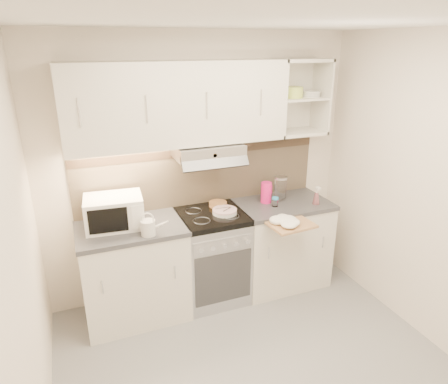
# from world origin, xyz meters

# --- Properties ---
(ground) EXTENTS (3.00, 3.00, 0.00)m
(ground) POSITION_xyz_m (0.00, 0.00, 0.00)
(ground) COLOR gray
(ground) RESTS_ON ground
(room_shell) EXTENTS (3.04, 2.84, 2.52)m
(room_shell) POSITION_xyz_m (0.00, 0.37, 1.63)
(room_shell) COLOR silver
(room_shell) RESTS_ON ground
(base_cabinet_left) EXTENTS (0.90, 0.60, 0.86)m
(base_cabinet_left) POSITION_xyz_m (-0.75, 1.10, 0.43)
(base_cabinet_left) COLOR silver
(base_cabinet_left) RESTS_ON ground
(worktop_left) EXTENTS (0.92, 0.62, 0.04)m
(worktop_left) POSITION_xyz_m (-0.75, 1.10, 0.88)
(worktop_left) COLOR #47474C
(worktop_left) RESTS_ON base_cabinet_left
(base_cabinet_right) EXTENTS (0.90, 0.60, 0.86)m
(base_cabinet_right) POSITION_xyz_m (0.75, 1.10, 0.43)
(base_cabinet_right) COLOR silver
(base_cabinet_right) RESTS_ON ground
(worktop_right) EXTENTS (0.92, 0.62, 0.04)m
(worktop_right) POSITION_xyz_m (0.75, 1.10, 0.88)
(worktop_right) COLOR #47474C
(worktop_right) RESTS_ON base_cabinet_right
(electric_range) EXTENTS (0.60, 0.60, 0.90)m
(electric_range) POSITION_xyz_m (0.00, 1.10, 0.45)
(electric_range) COLOR #B7B7BC
(electric_range) RESTS_ON ground
(microwave) EXTENTS (0.51, 0.40, 0.27)m
(microwave) POSITION_xyz_m (-0.87, 1.15, 1.04)
(microwave) COLOR white
(microwave) RESTS_ON worktop_left
(watering_can) EXTENTS (0.23, 0.13, 0.20)m
(watering_can) POSITION_xyz_m (-0.63, 0.88, 0.97)
(watering_can) COLOR silver
(watering_can) RESTS_ON worktop_left
(plate_stack) EXTENTS (0.23, 0.23, 0.05)m
(plate_stack) POSITION_xyz_m (0.11, 1.06, 0.92)
(plate_stack) COLOR silver
(plate_stack) RESTS_ON electric_range
(bread_loaf) EXTENTS (0.17, 0.17, 0.04)m
(bread_loaf) POSITION_xyz_m (0.12, 1.25, 0.92)
(bread_loaf) COLOR tan
(bread_loaf) RESTS_ON electric_range
(pink_pitcher) EXTENTS (0.11, 0.10, 0.21)m
(pink_pitcher) POSITION_xyz_m (0.59, 1.16, 1.00)
(pink_pitcher) COLOR #F41876
(pink_pitcher) RESTS_ON worktop_right
(glass_jar) EXTENTS (0.13, 0.13, 0.24)m
(glass_jar) POSITION_xyz_m (0.76, 1.18, 1.02)
(glass_jar) COLOR silver
(glass_jar) RESTS_ON worktop_right
(spice_jar) EXTENTS (0.06, 0.06, 0.09)m
(spice_jar) POSITION_xyz_m (0.63, 1.04, 0.95)
(spice_jar) COLOR white
(spice_jar) RESTS_ON worktop_right
(spray_bottle) EXTENTS (0.07, 0.07, 0.19)m
(spray_bottle) POSITION_xyz_m (1.03, 0.94, 0.97)
(spray_bottle) COLOR pink
(spray_bottle) RESTS_ON worktop_right
(cutting_board) EXTENTS (0.41, 0.38, 0.02)m
(cutting_board) POSITION_xyz_m (0.59, 0.70, 0.87)
(cutting_board) COLOR #A6834F
(cutting_board) RESTS_ON base_cabinet_right
(dish_towel) EXTENTS (0.30, 0.26, 0.08)m
(dish_towel) POSITION_xyz_m (0.55, 0.68, 0.92)
(dish_towel) COLOR silver
(dish_towel) RESTS_ON cutting_board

